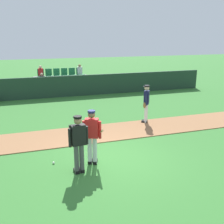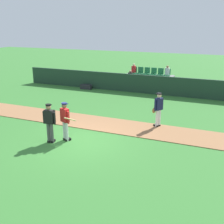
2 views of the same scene
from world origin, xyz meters
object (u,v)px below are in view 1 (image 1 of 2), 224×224
object	(u,v)px
runner_navy_jersey	(146,103)
baseball	(54,163)
umpire_home_plate	(78,141)
batter_red_jersey	(92,135)

from	to	relation	value
runner_navy_jersey	baseball	xyz separation A→B (m)	(-4.55, -2.91, -0.93)
umpire_home_plate	baseball	bearing A→B (deg)	129.95
batter_red_jersey	baseball	bearing A→B (deg)	162.48
umpire_home_plate	baseball	xyz separation A→B (m)	(-0.67, 0.80, -0.96)
batter_red_jersey	runner_navy_jersey	bearing A→B (deg)	44.31
batter_red_jersey	umpire_home_plate	world-z (taller)	same
batter_red_jersey	umpire_home_plate	distance (m)	0.67
umpire_home_plate	runner_navy_jersey	world-z (taller)	same
runner_navy_jersey	baseball	world-z (taller)	runner_navy_jersey
batter_red_jersey	umpire_home_plate	xyz separation A→B (m)	(-0.52, -0.42, 0.03)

